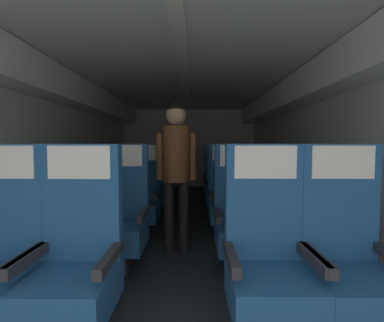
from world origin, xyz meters
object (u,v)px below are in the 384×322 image
object	(u,v)px
seat_b_left_window	(70,218)
seat_e_left_window	(135,179)
seat_a_left_aisle	(75,262)
seat_e_left_aisle	(159,179)
seat_e_right_aisle	(240,179)
seat_c_left_window	(102,198)
seat_a_right_aisle	(348,261)
seat_d_right_window	(220,186)
seat_c_right_aisle	(266,198)
seat_b_left_aisle	(121,217)
seat_c_right_window	(228,198)
flight_attendant	(176,160)
seat_b_right_window	(241,218)
seat_d_left_window	(122,186)
seat_d_right_aisle	(250,186)
seat_d_left_aisle	(152,186)
seat_e_right_window	(216,179)
seat_c_left_aisle	(140,198)
seat_a_right_window	(268,261)
seat_b_right_aisle	(292,218)

from	to	relation	value
seat_b_left_window	seat_e_left_window	xyz separation A→B (m)	(-0.01, 2.87, 0.00)
seat_a_left_aisle	seat_e_left_aisle	xyz separation A→B (m)	(-0.00, 3.81, 0.00)
seat_e_right_aisle	seat_c_left_window	bearing A→B (deg)	-136.96
seat_e_left_aisle	seat_a_right_aisle	bearing A→B (deg)	-67.29
seat_d_right_window	seat_c_right_aisle	bearing A→B (deg)	-63.46
seat_b_left_aisle	seat_c_right_window	size ratio (longest dim) A/B	1.00
seat_c_left_window	flight_attendant	bearing A→B (deg)	-25.81
seat_b_left_window	seat_e_right_aisle	world-z (taller)	same
seat_b_right_window	flight_attendant	size ratio (longest dim) A/B	0.72
seat_b_left_aisle	seat_c_right_aisle	distance (m)	1.84
seat_b_left_window	seat_c_left_window	bearing A→B (deg)	90.50
seat_d_left_window	seat_e_left_aisle	bearing A→B (deg)	64.13
seat_b_right_window	seat_c_right_window	bearing A→B (deg)	90.50
seat_a_right_aisle	seat_b_left_aisle	bearing A→B (deg)	148.83
seat_c_right_aisle	seat_c_right_window	distance (m)	0.48
seat_d_right_aisle	seat_d_left_aisle	bearing A→B (deg)	179.92
seat_b_right_window	seat_d_left_aisle	bearing A→B (deg)	120.21
seat_e_right_aisle	seat_e_right_window	bearing A→B (deg)	-179.74
seat_c_left_aisle	seat_c_right_window	xyz separation A→B (m)	(1.10, -0.02, 0.00)
seat_b_right_window	seat_d_right_aisle	xyz separation A→B (m)	(0.46, 1.91, 0.00)
seat_a_left_aisle	seat_c_left_window	bearing A→B (deg)	103.91
seat_d_right_aisle	seat_d_right_window	xyz separation A→B (m)	(-0.47, 0.00, 0.00)
seat_d_left_window	seat_c_left_aisle	bearing A→B (deg)	-63.22
seat_c_right_window	flight_attendant	distance (m)	0.92
seat_c_left_aisle	seat_e_right_aisle	xyz separation A→B (m)	(1.57, 1.89, 0.00)
seat_d_right_aisle	seat_d_right_window	world-z (taller)	same
seat_a_right_window	seat_c_right_window	size ratio (longest dim) A/B	1.00
seat_c_left_window	flight_attendant	xyz separation A→B (m)	(0.97, -0.47, 0.51)
seat_d_right_aisle	flight_attendant	xyz separation A→B (m)	(-1.09, -1.44, 0.51)
seat_a_right_window	seat_d_left_aisle	bearing A→B (deg)	111.39
seat_a_right_window	seat_b_right_window	world-z (taller)	same
seat_d_left_window	seat_b_left_aisle	bearing A→B (deg)	-75.95
seat_d_left_window	seat_e_left_aisle	world-z (taller)	same
seat_c_left_aisle	seat_b_right_aisle	bearing A→B (deg)	-30.87
seat_b_left_aisle	seat_d_left_aisle	distance (m)	1.90
seat_e_right_aisle	seat_d_left_window	bearing A→B (deg)	-154.94
seat_b_right_aisle	seat_c_right_aisle	bearing A→B (deg)	90.13
seat_b_right_aisle	seat_c_left_aisle	bearing A→B (deg)	149.13
seat_d_left_window	seat_e_right_aisle	size ratio (longest dim) A/B	1.00
seat_b_left_window	seat_c_right_aisle	xyz separation A→B (m)	(2.05, 0.95, 0.00)
seat_b_right_aisle	seat_d_left_window	xyz separation A→B (m)	(-2.06, 1.88, 0.00)
seat_b_left_window	seat_e_right_aisle	distance (m)	3.51
seat_a_left_aisle	seat_c_left_aisle	size ratio (longest dim) A/B	1.00
seat_e_left_window	seat_e_right_aisle	world-z (taller)	same
seat_a_left_aisle	seat_e_left_aisle	bearing A→B (deg)	90.02
seat_d_left_aisle	seat_d_right_window	size ratio (longest dim) A/B	1.00
seat_a_left_aisle	seat_e_left_window	xyz separation A→B (m)	(-0.47, 3.83, 0.00)
seat_d_left_window	seat_e_left_aisle	distance (m)	1.06
seat_b_left_aisle	seat_d_left_window	xyz separation A→B (m)	(-0.47, 1.88, 0.00)
seat_a_left_aisle	seat_b_left_aisle	distance (m)	0.98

